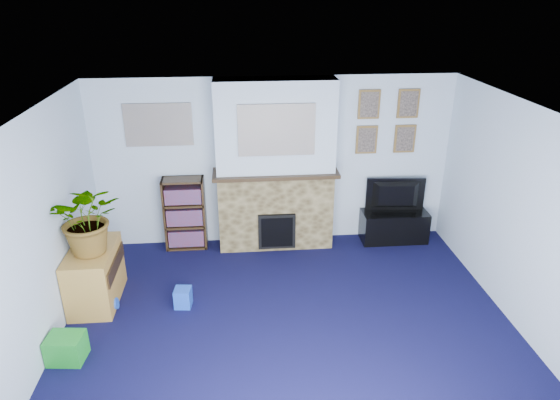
{
  "coord_description": "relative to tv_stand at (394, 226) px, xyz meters",
  "views": [
    {
      "loc": [
        -0.51,
        -4.38,
        3.51
      ],
      "look_at": [
        -0.04,
        0.84,
        1.23
      ],
      "focal_mm": 32.0,
      "sensor_mm": 36.0,
      "label": 1
    }
  ],
  "objects": [
    {
      "name": "floor",
      "position": [
        -1.75,
        -2.03,
        -0.23
      ],
      "size": [
        5.0,
        4.5,
        0.01
      ],
      "primitive_type": "cube",
      "color": "black",
      "rests_on": "ground"
    },
    {
      "name": "ceiling",
      "position": [
        -1.75,
        -2.03,
        2.17
      ],
      "size": [
        5.0,
        4.5,
        0.01
      ],
      "primitive_type": "cube",
      "color": "white",
      "rests_on": "wall_back"
    },
    {
      "name": "wall_back",
      "position": [
        -1.75,
        0.22,
        0.97
      ],
      "size": [
        5.0,
        0.04,
        2.4
      ],
      "primitive_type": "cube",
      "color": "silver",
      "rests_on": "ground"
    },
    {
      "name": "wall_left",
      "position": [
        -4.25,
        -2.03,
        0.97
      ],
      "size": [
        0.04,
        4.5,
        2.4
      ],
      "primitive_type": "cube",
      "color": "silver",
      "rests_on": "ground"
    },
    {
      "name": "wall_right",
      "position": [
        0.75,
        -2.03,
        0.97
      ],
      "size": [
        0.04,
        4.5,
        2.4
      ],
      "primitive_type": "cube",
      "color": "silver",
      "rests_on": "ground"
    },
    {
      "name": "chimney_breast",
      "position": [
        -1.75,
        0.02,
        0.96
      ],
      "size": [
        1.72,
        0.5,
        2.4
      ],
      "color": "brown",
      "rests_on": "ground"
    },
    {
      "name": "collage_main",
      "position": [
        -1.75,
        -0.19,
        1.55
      ],
      "size": [
        1.0,
        0.03,
        0.68
      ],
      "primitive_type": "cube",
      "color": "gray",
      "rests_on": "chimney_breast"
    },
    {
      "name": "collage_left",
      "position": [
        -3.3,
        0.21,
        1.55
      ],
      "size": [
        0.9,
        0.03,
        0.58
      ],
      "primitive_type": "cube",
      "color": "gray",
      "rests_on": "wall_back"
    },
    {
      "name": "portrait_tl",
      "position": [
        -0.45,
        0.2,
        1.77
      ],
      "size": [
        0.3,
        0.03,
        0.4
      ],
      "primitive_type": "cube",
      "color": "brown",
      "rests_on": "wall_back"
    },
    {
      "name": "portrait_tr",
      "position": [
        0.1,
        0.2,
        1.77
      ],
      "size": [
        0.3,
        0.03,
        0.4
      ],
      "primitive_type": "cube",
      "color": "brown",
      "rests_on": "wall_back"
    },
    {
      "name": "portrait_bl",
      "position": [
        -0.45,
        0.2,
        1.27
      ],
      "size": [
        0.3,
        0.03,
        0.4
      ],
      "primitive_type": "cube",
      "color": "brown",
      "rests_on": "wall_back"
    },
    {
      "name": "portrait_br",
      "position": [
        0.1,
        0.2,
        1.27
      ],
      "size": [
        0.3,
        0.03,
        0.4
      ],
      "primitive_type": "cube",
      "color": "brown",
      "rests_on": "wall_back"
    },
    {
      "name": "tv_stand",
      "position": [
        0.0,
        0.0,
        0.0
      ],
      "size": [
        0.96,
        0.4,
        0.45
      ],
      "primitive_type": "cube",
      "color": "black",
      "rests_on": "ground"
    },
    {
      "name": "television",
      "position": [
        0.0,
        0.02,
        0.47
      ],
      "size": [
        0.86,
        0.18,
        0.49
      ],
      "primitive_type": "imported",
      "rotation": [
        0.0,
        0.0,
        3.06
      ],
      "color": "black",
      "rests_on": "tv_stand"
    },
    {
      "name": "bookshelf",
      "position": [
        -3.03,
        0.08,
        0.28
      ],
      "size": [
        0.58,
        0.28,
        1.05
      ],
      "color": "#302011",
      "rests_on": "ground"
    },
    {
      "name": "sideboard",
      "position": [
        -3.99,
        -1.2,
        0.12
      ],
      "size": [
        0.5,
        0.89,
        0.7
      ],
      "primitive_type": "cube",
      "color": "#B38339",
      "rests_on": "ground"
    },
    {
      "name": "potted_plant",
      "position": [
        -3.94,
        -1.25,
        0.9
      ],
      "size": [
        0.81,
        0.71,
        0.85
      ],
      "primitive_type": "imported",
      "rotation": [
        0.0,
        0.0,
        0.06
      ],
      "color": "#26661E",
      "rests_on": "sideboard"
    },
    {
      "name": "mantel_clock",
      "position": [
        -1.82,
        -0.03,
        1.0
      ],
      "size": [
        0.09,
        0.06,
        0.13
      ],
      "primitive_type": "cube",
      "color": "gold",
      "rests_on": "chimney_breast"
    },
    {
      "name": "mantel_candle",
      "position": [
        -1.42,
        -0.03,
        1.01
      ],
      "size": [
        0.05,
        0.05,
        0.15
      ],
      "primitive_type": "cylinder",
      "color": "#B2BFC6",
      "rests_on": "chimney_breast"
    },
    {
      "name": "mantel_teddy",
      "position": [
        -2.38,
        -0.03,
        0.99
      ],
      "size": [
        0.14,
        0.14,
        0.14
      ],
      "primitive_type": "sphere",
      "color": "gray",
      "rests_on": "chimney_breast"
    },
    {
      "name": "mantel_can",
      "position": [
        -1.0,
        -0.03,
        0.99
      ],
      "size": [
        0.06,
        0.06,
        0.12
      ],
      "primitive_type": "cylinder",
      "color": "blue",
      "rests_on": "chimney_breast"
    },
    {
      "name": "green_crate",
      "position": [
        -4.05,
        -2.23,
        -0.08
      ],
      "size": [
        0.38,
        0.32,
        0.28
      ],
      "primitive_type": "cube",
      "rotation": [
        0.0,
        0.0,
        -0.11
      ],
      "color": "#198C26",
      "rests_on": "ground"
    },
    {
      "name": "toy_ball",
      "position": [
        -4.1,
        -1.36,
        -0.14
      ],
      "size": [
        0.18,
        0.18,
        0.18
      ],
      "primitive_type": "sphere",
      "color": "blue",
      "rests_on": "ground"
    },
    {
      "name": "toy_block",
      "position": [
        -2.96,
        -1.4,
        -0.12
      ],
      "size": [
        0.21,
        0.21,
        0.23
      ],
      "primitive_type": "cube",
      "rotation": [
        0.0,
        0.0,
        -0.11
      ],
      "color": "blue",
      "rests_on": "ground"
    },
    {
      "name": "toy_tube",
      "position": [
        -3.86,
        -1.42,
        -0.15
      ],
      "size": [
        0.3,
        0.13,
        0.17
      ],
      "primitive_type": "cylinder",
      "rotation": [
        0.0,
        1.43,
        0.0
      ],
      "color": "blue",
      "rests_on": "ground"
    }
  ]
}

